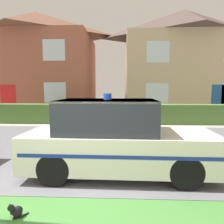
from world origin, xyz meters
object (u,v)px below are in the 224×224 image
object	(u,v)px
house_right	(183,62)
wheelie_bin	(59,112)
police_car	(116,139)
house_left	(37,62)
cat	(15,211)

from	to	relation	value
house_right	wheelie_bin	world-z (taller)	house_right
police_car	house_left	world-z (taller)	house_left
police_car	wheelie_bin	world-z (taller)	police_car
police_car	cat	bearing A→B (deg)	-128.04
cat	wheelie_bin	distance (m)	8.91
police_car	house_left	distance (m)	14.01
police_car	house_right	size ratio (longest dim) A/B	0.46
police_car	cat	xyz separation A→B (m)	(-1.41, -1.73, -0.67)
police_car	house_right	xyz separation A→B (m)	(4.60, 11.97, 3.07)
police_car	house_right	world-z (taller)	house_right
house_left	wheelie_bin	bearing A→B (deg)	-58.97
house_right	house_left	bearing A→B (deg)	179.45
house_left	house_right	world-z (taller)	house_left
house_left	wheelie_bin	xyz separation A→B (m)	(3.08, -5.12, -3.27)
police_car	house_left	size ratio (longest dim) A/B	0.47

